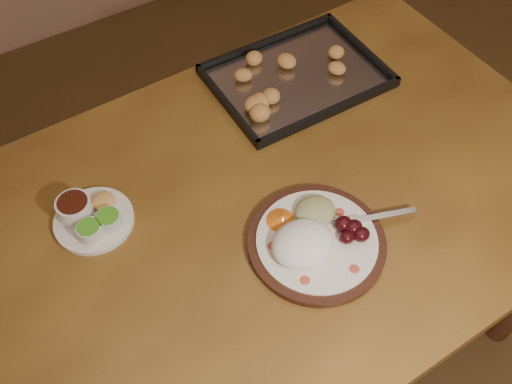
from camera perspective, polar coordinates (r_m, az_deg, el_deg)
ground at (r=1.87m, az=10.63°, el=-15.88°), size 4.00×4.00×0.00m
dining_table at (r=1.26m, az=-0.58°, el=-4.26°), size 1.51×0.92×0.75m
dinner_plate at (r=1.13m, az=5.75°, el=-4.68°), size 0.35×0.27×0.06m
condiment_saucer at (r=1.20m, az=-16.25°, el=-2.39°), size 0.16×0.16×0.05m
baking_tray at (r=1.44m, az=4.12°, el=11.51°), size 0.41×0.31×0.04m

